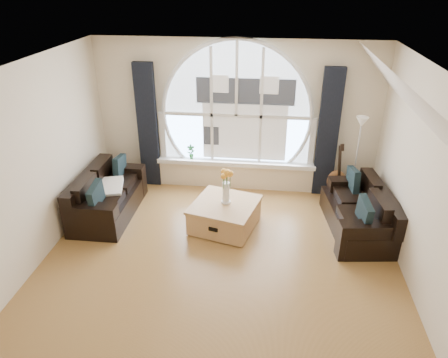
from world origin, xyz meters
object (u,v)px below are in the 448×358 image
at_px(sofa_left, 108,193).
at_px(sofa_right, 360,208).
at_px(guitar, 338,170).
at_px(floor_lamp, 356,163).
at_px(potted_plant, 191,152).
at_px(vase_flowers, 226,180).
at_px(coffee_chest, 225,214).

distance_m(sofa_left, sofa_right, 4.05).
bearing_deg(sofa_left, guitar, 15.05).
xyz_separation_m(floor_lamp, guitar, (-0.22, 0.27, -0.27)).
bearing_deg(sofa_left, potted_plant, 44.85).
height_order(vase_flowers, guitar, vase_flowers).
relative_size(sofa_left, potted_plant, 6.04).
xyz_separation_m(vase_flowers, floor_lamp, (2.07, 0.94, -0.02)).
relative_size(coffee_chest, floor_lamp, 0.60).
bearing_deg(vase_flowers, potted_plant, 121.07).
bearing_deg(vase_flowers, sofa_right, 3.68).
bearing_deg(potted_plant, sofa_right, -22.81).
distance_m(coffee_chest, potted_plant, 1.64).
xyz_separation_m(sofa_left, coffee_chest, (1.97, -0.17, -0.17)).
bearing_deg(sofa_left, floor_lamp, 10.61).
distance_m(vase_flowers, floor_lamp, 2.28).
distance_m(sofa_left, potted_plant, 1.70).
height_order(sofa_right, floor_lamp, floor_lamp).
xyz_separation_m(sofa_left, potted_plant, (1.18, 1.19, 0.29)).
relative_size(sofa_left, floor_lamp, 1.03).
relative_size(sofa_left, vase_flowers, 2.35).
bearing_deg(floor_lamp, coffee_chest, -155.11).
bearing_deg(floor_lamp, sofa_left, -168.92).
distance_m(coffee_chest, floor_lamp, 2.37).
xyz_separation_m(coffee_chest, vase_flowers, (0.02, 0.03, 0.58)).
xyz_separation_m(vase_flowers, potted_plant, (-0.81, 1.34, -0.13)).
bearing_deg(guitar, sofa_left, -178.65).
height_order(guitar, potted_plant, guitar).
height_order(sofa_left, vase_flowers, vase_flowers).
bearing_deg(sofa_left, coffee_chest, -5.52).
bearing_deg(guitar, potted_plant, 163.08).
xyz_separation_m(coffee_chest, guitar, (1.87, 1.24, 0.30)).
bearing_deg(coffee_chest, sofa_left, -170.35).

